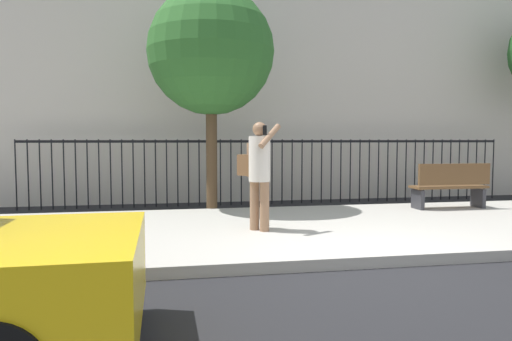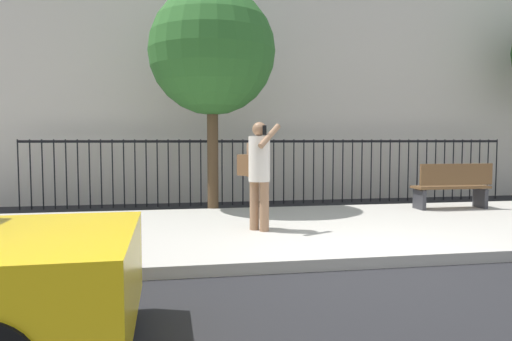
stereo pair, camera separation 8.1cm
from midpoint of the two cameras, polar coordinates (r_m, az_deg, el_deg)
name	(u,v)px [view 2 (the right image)]	position (r m, az deg, el deg)	size (l,w,h in m)	color
ground_plane	(383,269)	(6.07, 15.74, -11.52)	(60.00, 60.00, 0.00)	black
sidewalk	(326,229)	(8.04, 8.91, -7.10)	(28.00, 4.40, 0.15)	#B2ADA3
building_facade	(260,5)	(14.56, 0.66, 19.68)	(28.00, 4.00, 11.15)	beige
iron_fence	(279,163)	(11.47, 3.01, 0.95)	(12.03, 0.04, 1.60)	black
pedestrian_on_phone	(258,168)	(7.33, 0.56, 0.35)	(0.67, 0.70, 1.72)	#936B4C
street_bench	(453,185)	(10.49, 23.20, -1.65)	(1.60, 0.45, 0.95)	brown
street_tree_near	(212,52)	(9.95, -5.16, 14.24)	(2.62, 2.62, 4.72)	#4C3823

